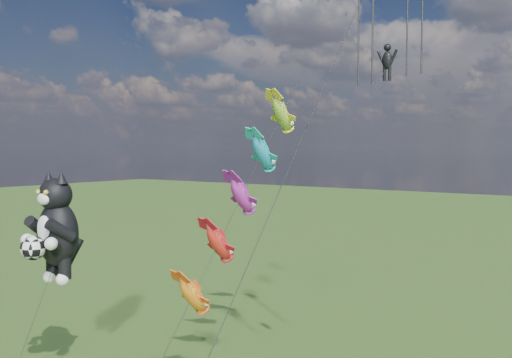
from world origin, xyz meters
The scene contains 3 objects.
cat_kite_rig centered at (0.85, 1.63, 8.82)m, with size 2.85×4.34×11.88m.
fish_windsock_rig centered at (7.59, 9.80, 10.23)m, with size 0.95×15.97×18.21m.
parafoil_rig centered at (17.32, 7.89, 18.64)m, with size 3.79×17.37×26.75m.
Camera 1 is at (27.87, -17.34, 13.16)m, focal length 40.00 mm.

